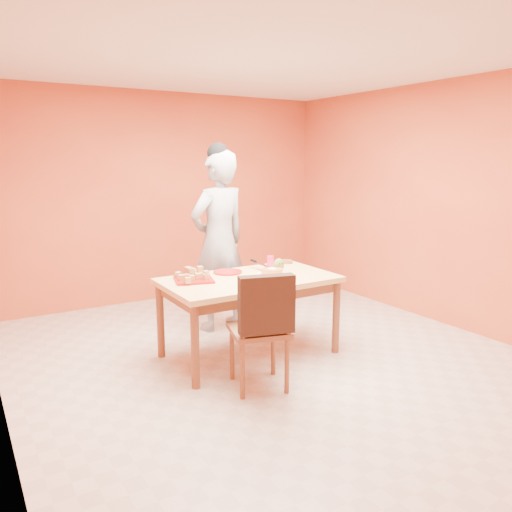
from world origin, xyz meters
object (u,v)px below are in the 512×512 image
dining_chair (260,327)px  pastry_platter (194,279)px  dining_table (249,287)px  person (219,242)px  sponge_cake (272,271)px  checker_tin (287,262)px  egg_ornament (279,265)px  red_dinner_plate (228,272)px  magenta_glass (270,261)px

dining_chair → pastry_platter: dining_chair is taller
pastry_platter → dining_table: bearing=-18.3°
pastry_platter → person: bearing=48.2°
sponge_cake → person: bearing=97.6°
dining_table → checker_tin: 0.77m
pastry_platter → egg_ornament: 0.86m
person → checker_tin: 0.77m
red_dinner_plate → dining_chair: bearing=-102.4°
red_dinner_plate → checker_tin: size_ratio=2.53×
dining_chair → magenta_glass: size_ratio=9.57×
dining_chair → person: size_ratio=0.51×
dining_table → checker_tin: (0.68, 0.35, 0.11)m
dining_table → sponge_cake: (0.24, -0.02, 0.13)m
dining_chair → red_dinner_plate: bearing=93.6°
person → egg_ornament: bearing=94.4°
dining_chair → sponge_cake: dining_chair is taller
dining_chair → sponge_cake: bearing=66.2°
dining_chair → red_dinner_plate: dining_chair is taller
checker_tin → sponge_cake: bearing=-139.7°
dining_chair → checker_tin: size_ratio=8.87×
pastry_platter → egg_ornament: size_ratio=2.42×
egg_ornament → checker_tin: 0.46m
pastry_platter → sponge_cake: (0.73, -0.18, 0.03)m
dining_table → pastry_platter: pastry_platter is taller
dining_table → dining_chair: dining_chair is taller
red_dinner_plate → checker_tin: 0.76m
person → red_dinner_plate: size_ratio=6.87×
egg_ornament → checker_tin: (0.32, 0.32, -0.05)m
person → egg_ornament: person is taller
sponge_cake → checker_tin: size_ratio=1.82×
dining_chair → sponge_cake: (0.52, 0.63, 0.28)m
dining_table → egg_ornament: 0.39m
magenta_glass → person: bearing=122.8°
dining_table → red_dinner_plate: size_ratio=5.67×
dining_chair → pastry_platter: (-0.21, 0.81, 0.26)m
dining_table → person: person is taller
magenta_glass → checker_tin: size_ratio=0.93×
egg_ornament → dining_chair: bearing=-132.0°
dining_table → dining_chair: size_ratio=1.62×
dining_table → checker_tin: bearing=27.2°
egg_ornament → checker_tin: size_ratio=1.25×
red_dinner_plate → person: bearing=70.5°
egg_ornament → dining_table: bearing=-173.5°
sponge_cake → dining_table: bearing=174.8°
sponge_cake → egg_ornament: bearing=25.7°
person → magenta_glass: size_ratio=18.76×
pastry_platter → red_dinner_plate: pastry_platter is taller
pastry_platter → sponge_cake: bearing=-14.1°
egg_ornament → person: bearing=106.9°
dining_table → sponge_cake: bearing=-5.2°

